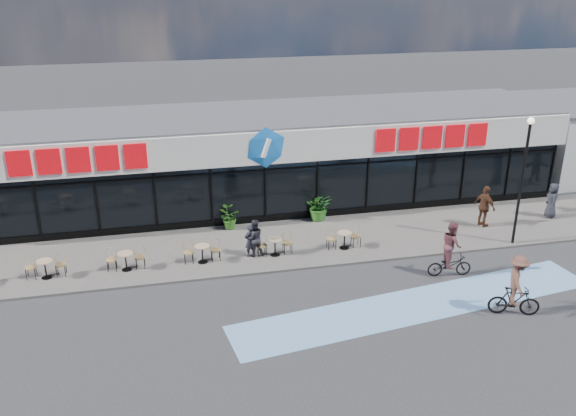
{
  "coord_description": "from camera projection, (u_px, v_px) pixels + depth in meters",
  "views": [
    {
      "loc": [
        -4.76,
        -19.08,
        11.48
      ],
      "look_at": [
        0.3,
        3.5,
        2.13
      ],
      "focal_mm": 38.0,
      "sensor_mm": 36.0,
      "label": 1
    }
  ],
  "objects": [
    {
      "name": "cyclist_b",
      "position": [
        451.0,
        254.0,
        23.68
      ],
      "size": [
        1.8,
        0.97,
        2.28
      ],
      "color": "black",
      "rests_on": "ground"
    },
    {
      "name": "potted_plant_mid",
      "position": [
        320.0,
        209.0,
        28.86
      ],
      "size": [
        1.17,
        1.11,
        1.03
      ],
      "primitive_type": "imported",
      "rotation": [
        0.0,
        0.0,
        2.71
      ],
      "color": "#1B5F23",
      "rests_on": "sidewalk"
    },
    {
      "name": "potted_plant_right",
      "position": [
        318.0,
        207.0,
        28.75
      ],
      "size": [
        1.33,
        1.19,
        1.34
      ],
      "primitive_type": "imported",
      "rotation": [
        0.0,
        0.0,
        6.15
      ],
      "color": "#2D6A1E",
      "rests_on": "sidewalk"
    },
    {
      "name": "cyclist_a",
      "position": [
        516.0,
        288.0,
        20.99
      ],
      "size": [
        1.83,
        1.34,
        2.28
      ],
      "color": "black",
      "rests_on": "ground"
    },
    {
      "name": "sidewalk",
      "position": [
        276.0,
        244.0,
        26.58
      ],
      "size": [
        44.0,
        5.0,
        0.1
      ],
      "primitive_type": "cube",
      "color": "#5D5652",
      "rests_on": "ground"
    },
    {
      "name": "bistro_set_5",
      "position": [
        344.0,
        238.0,
        26.02
      ],
      "size": [
        1.54,
        0.62,
        0.9
      ],
      "color": "tan",
      "rests_on": "sidewalk"
    },
    {
      "name": "lamp_post",
      "position": [
        523.0,
        171.0,
        25.39
      ],
      "size": [
        0.28,
        0.28,
        5.58
      ],
      "color": "black",
      "rests_on": "sidewalk"
    },
    {
      "name": "pedestrian_b",
      "position": [
        485.0,
        206.0,
        27.93
      ],
      "size": [
        0.85,
        1.24,
        1.96
      ],
      "primitive_type": "imported",
      "rotation": [
        0.0,
        0.0,
        1.92
      ],
      "color": "#412517",
      "rests_on": "sidewalk"
    },
    {
      "name": "bistro_set_4",
      "position": [
        275.0,
        244.0,
        25.41
      ],
      "size": [
        1.54,
        0.62,
        0.9
      ],
      "color": "tan",
      "rests_on": "sidewalk"
    },
    {
      "name": "patron_right",
      "position": [
        254.0,
        238.0,
        25.16
      ],
      "size": [
        0.84,
        0.69,
        1.61
      ],
      "primitive_type": "imported",
      "rotation": [
        0.0,
        0.0,
        3.25
      ],
      "color": "#222129",
      "rests_on": "sidewalk"
    },
    {
      "name": "bike_lane",
      "position": [
        418.0,
        305.0,
        21.98
      ],
      "size": [
        14.17,
        4.13,
        0.01
      ],
      "primitive_type": "cube",
      "rotation": [
        0.0,
        0.0,
        0.14
      ],
      "color": "#6592C0",
      "rests_on": "ground"
    },
    {
      "name": "patron_left",
      "position": [
        250.0,
        241.0,
        25.15
      ],
      "size": [
        0.59,
        0.49,
        1.39
      ],
      "primitive_type": "imported",
      "rotation": [
        0.0,
        0.0,
        3.5
      ],
      "color": "black",
      "rests_on": "sidewalk"
    },
    {
      "name": "potted_plant_left",
      "position": [
        228.0,
        218.0,
        27.84
      ],
      "size": [
        1.23,
        1.19,
        1.05
      ],
      "primitive_type": "imported",
      "rotation": [
        0.0,
        0.0,
        2.6
      ],
      "color": "#2E621C",
      "rests_on": "sidewalk"
    },
    {
      "name": "ground",
      "position": [
        301.0,
        296.0,
        22.53
      ],
      "size": [
        120.0,
        120.0,
        0.0
      ],
      "primitive_type": "plane",
      "color": "#28282B",
      "rests_on": "ground"
    },
    {
      "name": "bistro_set_3",
      "position": [
        202.0,
        251.0,
        24.79
      ],
      "size": [
        1.54,
        0.62,
        0.9
      ],
      "color": "tan",
      "rests_on": "sidewalk"
    },
    {
      "name": "building",
      "position": [
        254.0,
        158.0,
        30.63
      ],
      "size": [
        30.6,
        6.57,
        4.75
      ],
      "color": "black",
      "rests_on": "ground"
    },
    {
      "name": "pedestrian_a",
      "position": [
        552.0,
        200.0,
        28.99
      ],
      "size": [
        0.81,
        0.98,
        1.71
      ],
      "primitive_type": "imported",
      "rotation": [
        0.0,
        0.0,
        -1.95
      ],
      "color": "black",
      "rests_on": "sidewalk"
    },
    {
      "name": "bistro_set_2",
      "position": [
        126.0,
        259.0,
        24.18
      ],
      "size": [
        1.54,
        0.62,
        0.9
      ],
      "color": "tan",
      "rests_on": "sidewalk"
    },
    {
      "name": "bistro_set_1",
      "position": [
        46.0,
        266.0,
        23.57
      ],
      "size": [
        1.54,
        0.62,
        0.9
      ],
      "color": "tan",
      "rests_on": "sidewalk"
    }
  ]
}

